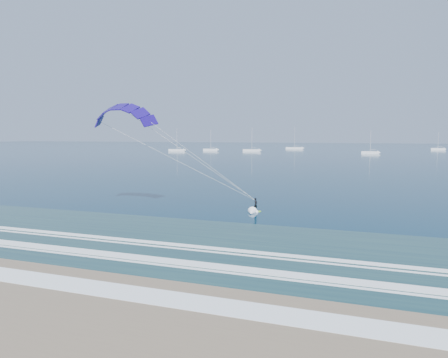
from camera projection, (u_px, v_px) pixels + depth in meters
name	position (u px, v px, depth m)	size (l,w,h in m)	color
ground	(67.00, 282.00, 24.31)	(900.00, 900.00, 0.00)	#072C40
kitesurfer_rig	(186.00, 153.00, 45.60)	(20.58, 7.75, 13.60)	#97F41C
sailboat_0	(177.00, 150.00, 219.89)	(9.44, 2.40, 12.73)	white
sailboat_1	(252.00, 150.00, 217.48)	(9.51, 2.40, 12.95)	white
sailboat_2	(294.00, 148.00, 255.22)	(10.86, 2.40, 14.35)	white
sailboat_3	(370.00, 152.00, 190.60)	(7.97, 2.40, 11.16)	white
sailboat_4	(438.00, 149.00, 237.78)	(7.79, 2.40, 10.73)	white
sailboat_7	(211.00, 150.00, 225.95)	(8.54, 2.40, 11.79)	white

